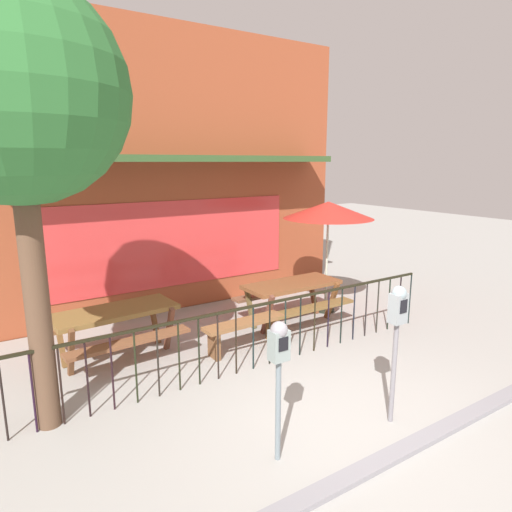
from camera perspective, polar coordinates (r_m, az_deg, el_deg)
The scene contains 11 objects.
ground at distance 5.59m, azimuth 10.97°, elevation -20.04°, with size 40.00×40.00×0.00m, color #9D9B96.
pub_storefront at distance 9.05m, azimuth -11.28°, elevation 10.42°, with size 7.81×1.34×5.49m.
patio_fence_front at distance 6.48m, azimuth 0.72°, elevation -8.64°, with size 6.59×0.04×0.97m.
picnic_table_left at distance 7.10m, azimuth -17.53°, elevation -7.78°, with size 1.90×1.49×0.79m.
picnic_table_right at distance 8.24m, azimuth 4.62°, elevation -4.50°, with size 1.81×1.37×0.79m.
patio_umbrella at distance 8.70m, azimuth 9.25°, elevation 5.72°, with size 1.74×1.74×2.20m.
patio_bench at distance 7.16m, azimuth -1.47°, elevation -9.24°, with size 1.41×0.38×0.48m.
parking_meter_near at distance 5.19m, azimuth 17.62°, elevation -7.62°, with size 0.18×0.17×1.62m.
parking_meter_far at distance 4.38m, azimuth 2.93°, elevation -12.48°, with size 0.18×0.17×1.46m.
street_tree at distance 5.19m, azimuth -28.46°, elevation 17.62°, with size 2.24×2.24×4.74m.
curb_edge at distance 5.17m, azimuth 17.25°, elevation -23.31°, with size 10.94×0.20×0.11m, color gray.
Camera 1 is at (-3.36, -3.36, 2.95)m, focal length 31.27 mm.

